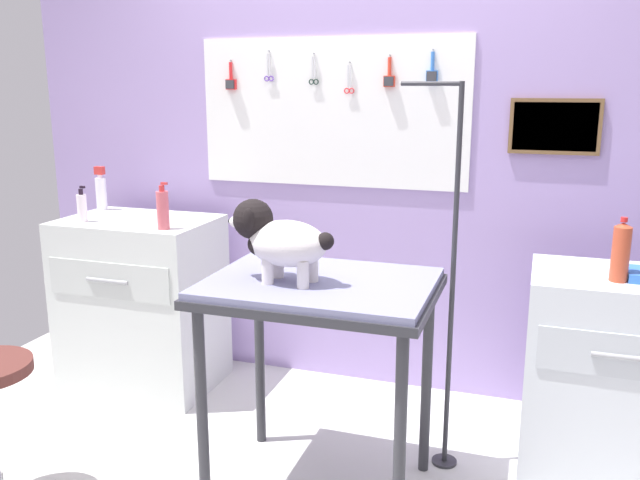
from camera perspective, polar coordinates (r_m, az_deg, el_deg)
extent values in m
cube|color=#A087C4|center=(3.58, 4.03, 5.36)|extent=(4.00, 0.06, 2.30)
cube|color=white|center=(3.57, 0.95, 10.86)|extent=(1.46, 0.02, 0.78)
cylinder|color=gray|center=(3.77, -7.62, 15.02)|extent=(0.01, 0.02, 0.01)
cylinder|color=red|center=(3.76, -7.66, 14.19)|extent=(0.02, 0.02, 0.09)
cube|color=red|center=(3.76, -7.62, 13.08)|extent=(0.06, 0.02, 0.06)
cube|color=#333338|center=(3.75, -7.73, 13.08)|extent=(0.05, 0.01, 0.05)
cylinder|color=gray|center=(3.68, -4.38, 15.86)|extent=(0.01, 0.02, 0.01)
cube|color=silver|center=(3.67, -4.51, 14.77)|extent=(0.01, 0.00, 0.11)
cube|color=silver|center=(3.67, -4.33, 14.78)|extent=(0.01, 0.00, 0.11)
torus|color=#5A359E|center=(3.67, -4.59, 13.63)|extent=(0.03, 0.01, 0.03)
torus|color=#5A359E|center=(3.66, -4.21, 13.64)|extent=(0.03, 0.01, 0.03)
cylinder|color=gray|center=(3.59, -0.50, 15.69)|extent=(0.01, 0.02, 0.01)
cube|color=silver|center=(3.58, -0.64, 14.57)|extent=(0.01, 0.00, 0.11)
cube|color=silver|center=(3.58, -0.45, 14.58)|extent=(0.01, 0.00, 0.11)
torus|color=#192A24|center=(3.58, -0.75, 13.40)|extent=(0.03, 0.01, 0.03)
torus|color=#192A24|center=(3.57, -0.34, 13.41)|extent=(0.03, 0.01, 0.03)
cylinder|color=gray|center=(3.53, 2.59, 14.98)|extent=(0.01, 0.02, 0.01)
cube|color=silver|center=(3.52, 2.43, 13.85)|extent=(0.01, 0.00, 0.11)
cube|color=silver|center=(3.52, 2.63, 13.85)|extent=(0.01, 0.00, 0.11)
torus|color=red|center=(3.52, 2.31, 12.66)|extent=(0.03, 0.01, 0.03)
torus|color=red|center=(3.52, 2.73, 12.66)|extent=(0.03, 0.01, 0.03)
cylinder|color=gray|center=(3.48, 6.05, 15.48)|extent=(0.01, 0.02, 0.01)
cylinder|color=red|center=(3.47, 5.99, 14.58)|extent=(0.02, 0.02, 0.09)
cube|color=red|center=(3.47, 5.96, 13.38)|extent=(0.06, 0.02, 0.06)
cube|color=#333338|center=(3.45, 5.90, 13.39)|extent=(0.05, 0.01, 0.05)
cylinder|color=gray|center=(3.44, 9.69, 15.79)|extent=(0.01, 0.02, 0.01)
cylinder|color=blue|center=(3.43, 9.63, 14.89)|extent=(0.02, 0.02, 0.09)
cube|color=blue|center=(3.43, 9.58, 13.68)|extent=(0.06, 0.02, 0.06)
cube|color=#333338|center=(3.41, 9.54, 13.68)|extent=(0.05, 0.01, 0.05)
cube|color=brown|center=(3.40, 19.48, 9.16)|extent=(0.42, 0.02, 0.26)
cube|color=#B17B54|center=(3.40, 19.48, 9.15)|extent=(0.38, 0.01, 0.23)
cylinder|color=#2D2D33|center=(2.66, -10.09, -14.28)|extent=(0.04, 0.04, 0.84)
cylinder|color=#2D2D33|center=(2.42, 6.86, -17.06)|extent=(0.04, 0.04, 0.84)
cylinder|color=#2D2D33|center=(3.10, -5.19, -9.96)|extent=(0.04, 0.04, 0.84)
cylinder|color=#2D2D33|center=(2.90, 9.12, -11.76)|extent=(0.04, 0.04, 0.84)
cube|color=#2D2D33|center=(2.58, 0.00, -4.39)|extent=(0.89, 0.67, 0.03)
cube|color=slate|center=(2.57, 0.00, -3.72)|extent=(0.86, 0.65, 0.03)
cylinder|color=#2D2D33|center=(3.16, 10.60, -18.14)|extent=(0.11, 0.11, 0.01)
cylinder|color=#2D2D33|center=(2.82, 11.30, -3.77)|extent=(0.02, 0.02, 1.65)
cylinder|color=#2D2D33|center=(2.72, 9.51, 13.08)|extent=(0.24, 0.02, 0.02)
cylinder|color=white|center=(2.51, -4.52, -2.63)|extent=(0.05, 0.05, 0.10)
cylinder|color=white|center=(2.59, -3.62, -2.11)|extent=(0.05, 0.05, 0.10)
cylinder|color=white|center=(2.45, -1.47, -2.97)|extent=(0.05, 0.05, 0.10)
cylinder|color=white|center=(2.53, -0.65, -2.43)|extent=(0.05, 0.05, 0.10)
ellipsoid|color=white|center=(2.50, -2.71, -0.31)|extent=(0.32, 0.21, 0.18)
ellipsoid|color=black|center=(2.54, -4.93, -0.29)|extent=(0.12, 0.14, 0.10)
sphere|color=black|center=(2.54, -5.76, 1.80)|extent=(0.15, 0.15, 0.15)
ellipsoid|color=white|center=(2.57, -7.05, 1.56)|extent=(0.07, 0.06, 0.05)
sphere|color=black|center=(2.59, -7.66, 1.61)|extent=(0.02, 0.02, 0.02)
ellipsoid|color=black|center=(2.47, -6.14, 1.76)|extent=(0.05, 0.04, 0.09)
ellipsoid|color=black|center=(2.59, -4.79, 2.30)|extent=(0.05, 0.04, 0.09)
sphere|color=black|center=(2.43, 0.45, -0.10)|extent=(0.07, 0.07, 0.07)
cube|color=silver|center=(3.80, -14.99, -5.19)|extent=(0.80, 0.56, 0.94)
cube|color=#BCC2BD|center=(3.52, -17.71, -3.33)|extent=(0.70, 0.01, 0.19)
cylinder|color=#99999E|center=(3.51, -17.79, -3.37)|extent=(0.24, 0.02, 0.02)
cube|color=silver|center=(3.11, 23.52, -10.60)|extent=(0.68, 0.52, 0.88)
cube|color=#B4BBC1|center=(2.79, 24.32, -9.07)|extent=(0.60, 0.01, 0.18)
cylinder|color=#99999E|center=(2.78, 24.33, -9.13)|extent=(0.20, 0.02, 0.02)
cylinder|color=#D15A65|center=(3.38, -13.32, 2.49)|extent=(0.06, 0.06, 0.19)
cylinder|color=red|center=(3.36, -13.42, 4.33)|extent=(0.03, 0.03, 0.03)
cube|color=red|center=(3.35, -13.22, 4.74)|extent=(0.03, 0.01, 0.01)
cylinder|color=white|center=(4.01, -18.25, 3.78)|extent=(0.06, 0.06, 0.18)
cylinder|color=white|center=(4.00, -18.35, 5.22)|extent=(0.03, 0.03, 0.02)
cube|color=red|center=(3.99, -18.39, 5.68)|extent=(0.05, 0.03, 0.04)
cylinder|color=white|center=(3.69, -19.73, 2.59)|extent=(0.05, 0.05, 0.14)
cylinder|color=black|center=(3.67, -19.83, 3.92)|extent=(0.02, 0.02, 0.03)
cube|color=black|center=(3.66, -19.71, 4.30)|extent=(0.03, 0.01, 0.01)
cylinder|color=#B84529|center=(2.85, 24.37, -1.12)|extent=(0.07, 0.07, 0.22)
cone|color=#B84529|center=(2.82, 24.59, 1.19)|extent=(0.07, 0.07, 0.02)
cylinder|color=red|center=(2.82, 24.63, 1.60)|extent=(0.03, 0.03, 0.02)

